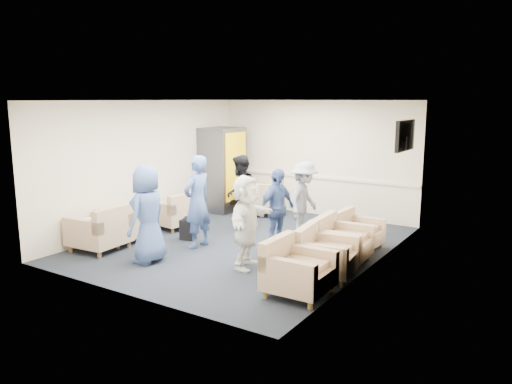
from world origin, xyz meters
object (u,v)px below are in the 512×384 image
Objects in this scene: armchair_right_near at (295,272)px; armchair_right_midfar at (340,242)px; armchair_right_far at (356,233)px; person_mid_right at (277,209)px; armchair_left_near at (102,231)px; armchair_left_far at (176,213)px; person_back_right at (304,200)px; armchair_corner at (259,201)px; vending_machine at (222,169)px; person_back_left at (240,193)px; person_front_right at (246,222)px; person_front_left at (148,214)px; armchair_right_midnear at (323,256)px; person_mid_left at (197,202)px; armchair_left_mid at (123,226)px.

armchair_right_midfar is at bearing 1.11° from armchair_right_near.
armchair_right_midfar is 0.85m from armchair_right_far.
armchair_left_near is at bearing 137.39° from person_mid_right.
person_back_right is at bearing 114.62° from armchair_left_far.
armchair_right_near reaches higher than armchair_corner.
armchair_right_near is at bearing -43.06° from vending_machine.
person_front_right is at bearing 11.36° from person_back_left.
person_front_left reaches higher than armchair_right_near.
person_mid_left reaches higher than armchair_right_midnear.
armchair_right_midfar is (-0.06, 1.71, -0.01)m from armchair_right_near.
armchair_left_mid is at bearing 87.38° from armchair_right_midnear.
person_back_left reaches higher than armchair_left_far.
armchair_right_midfar reaches higher than armchair_left_mid.
person_mid_left reaches higher than armchair_left_far.
armchair_left_far is 3.86m from armchair_right_midfar.
armchair_left_near is at bearing -46.95° from person_mid_left.
armchair_left_mid is 4.08m from armchair_right_midnear.
person_back_right is (1.40, 0.17, -0.03)m from person_back_left.
person_back_left is at bearing 73.90° from person_mid_right.
person_mid_right is (1.43, 1.84, -0.08)m from person_front_left.
armchair_left_mid is 0.51× the size of person_mid_left.
armchair_right_near is 1.43m from person_front_right.
armchair_left_near is 1.10× the size of armchair_right_near.
person_mid_left reaches higher than person_back_right.
armchair_right_far is at bearing 108.50° from armchair_left_far.
armchair_corner is at bearing 51.86° from person_back_right.
armchair_right_midnear is 2.71m from person_mid_left.
armchair_left_far is at bearing 99.92° from person_mid_right.
person_front_right reaches higher than armchair_left_far.
armchair_left_mid is 2.46m from person_back_left.
person_mid_left is at bearing -61.93° from vending_machine.
person_mid_left is at bearing 116.14° from armchair_left_mid.
armchair_right_near is 0.77× the size of armchair_corner.
person_front_right reaches higher than armchair_right_near.
person_mid_left is at bearing 78.28° from armchair_right_midnear.
armchair_right_midnear is at bearing 33.37° from person_back_left.
person_mid_right is (2.69, 1.27, 0.42)m from armchair_left_mid.
vending_machine reaches higher than person_mid_right.
person_back_right is 2.06m from person_front_right.
armchair_right_midnear is at bearing -1.82° from armchair_right_near.
armchair_right_near reaches higher than armchair_left_far.
armchair_corner is 2.91m from person_mid_left.
armchair_left_near is 4.04m from armchair_corner.
person_back_right is (2.86, -1.18, -0.26)m from vending_machine.
person_back_left reaches higher than armchair_right_near.
armchair_right_near is 4.96m from armchair_corner.
armchair_left_near is 4.29m from armchair_right_midfar.
person_mid_left is 1.16× the size of person_mid_right.
person_mid_right is at bearing 48.76° from armchair_right_midnear.
armchair_corner is at bearing 176.63° from person_front_left.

